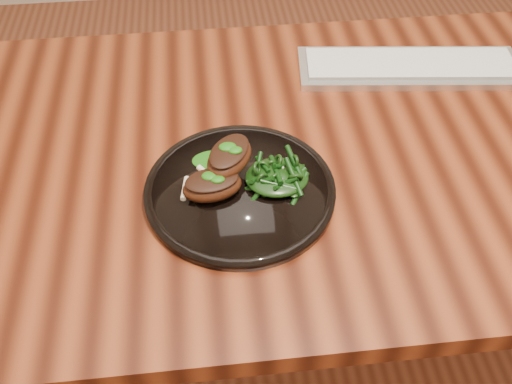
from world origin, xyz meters
The scene contains 7 objects.
desk centered at (0.00, 0.00, 0.67)m, with size 1.60×0.80×0.75m.
plate centered at (-0.23, -0.11, 0.76)m, with size 0.31×0.31×0.02m.
lamb_chop_front centered at (-0.27, -0.12, 0.79)m, with size 0.10×0.08×0.04m.
lamb_chop_back centered at (-0.24, -0.08, 0.81)m, with size 0.11×0.11×0.04m.
herb_smear centered at (-0.27, -0.04, 0.77)m, with size 0.07×0.05×0.00m, color #0C4707.
greens_heap centered at (-0.17, -0.10, 0.78)m, with size 0.10×0.10×0.04m.
keyboard centered at (0.14, 0.20, 0.76)m, with size 0.46×0.18×0.02m.
Camera 1 is at (-0.27, -0.74, 1.42)m, focal length 40.00 mm.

